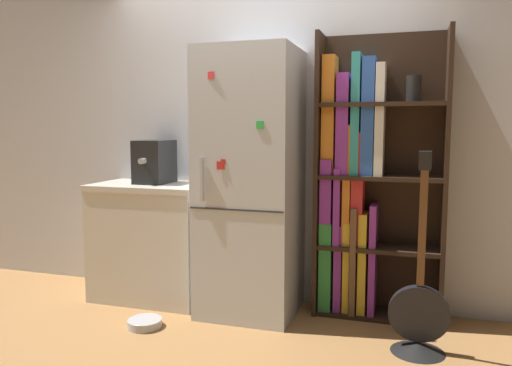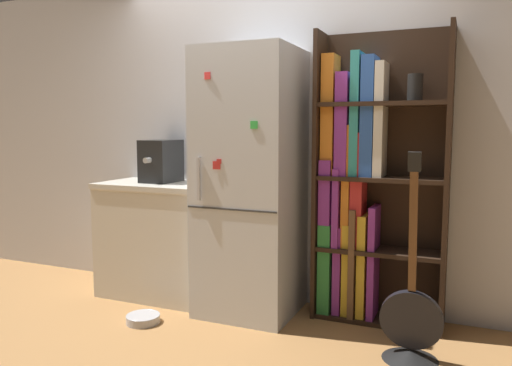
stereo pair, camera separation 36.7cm
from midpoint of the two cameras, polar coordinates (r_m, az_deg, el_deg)
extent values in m
plane|color=#A87542|center=(3.78, -4.08, -14.99)|extent=(16.00, 16.00, 0.00)
cube|color=silver|center=(3.97, -1.70, 5.27)|extent=(8.00, 0.05, 2.60)
cube|color=silver|center=(3.66, -3.49, -0.04)|extent=(0.68, 0.65, 1.94)
cube|color=#333333|center=(3.38, -5.48, -3.10)|extent=(0.67, 0.01, 0.01)
cube|color=#B2B2B7|center=(3.44, -9.28, 0.38)|extent=(0.02, 0.02, 0.30)
cube|color=green|center=(3.26, -2.79, 6.64)|extent=(0.05, 0.01, 0.05)
cube|color=red|center=(3.37, -6.90, 2.42)|extent=(0.03, 0.01, 0.03)
cube|color=red|center=(3.38, -7.18, 1.98)|extent=(0.05, 0.01, 0.05)
cube|color=red|center=(3.41, -8.32, 12.11)|extent=(0.05, 0.01, 0.05)
cube|color=black|center=(3.68, 4.41, 0.83)|extent=(0.03, 0.31, 2.04)
cube|color=black|center=(3.58, 18.09, 0.39)|extent=(0.03, 0.31, 2.04)
cube|color=black|center=(3.74, 11.40, 0.82)|extent=(0.90, 0.03, 2.04)
cube|color=black|center=(3.83, 10.83, -14.53)|extent=(0.84, 0.28, 0.03)
cube|color=black|center=(3.69, 10.99, -7.31)|extent=(0.84, 0.28, 0.03)
cube|color=black|center=(3.60, 11.16, 0.62)|extent=(0.84, 0.28, 0.03)
cube|color=black|center=(3.59, 11.34, 8.76)|extent=(0.84, 0.28, 0.03)
cube|color=#338C3F|center=(3.78, 5.34, -9.32)|extent=(0.09, 0.23, 0.65)
cube|color=purple|center=(3.78, 6.73, -9.45)|extent=(0.06, 0.23, 0.64)
cube|color=gold|center=(3.76, 7.66, -9.33)|extent=(0.05, 0.23, 0.66)
cube|color=brown|center=(3.72, 8.42, -8.60)|extent=(0.04, 0.27, 0.78)
cube|color=gold|center=(3.74, 9.39, -8.92)|extent=(0.06, 0.25, 0.73)
cube|color=purple|center=(3.71, 10.47, -8.53)|extent=(0.05, 0.24, 0.80)
cube|color=purple|center=(3.69, 5.40, -2.08)|extent=(0.08, 0.25, 0.62)
cube|color=purple|center=(3.68, 6.64, -2.57)|extent=(0.05, 0.27, 0.56)
cube|color=orange|center=(3.65, 7.65, -0.24)|extent=(0.05, 0.22, 0.87)
cube|color=red|center=(3.63, 8.80, -0.71)|extent=(0.08, 0.20, 0.81)
cube|color=orange|center=(3.65, 5.56, 7.67)|extent=(0.09, 0.20, 0.85)
cube|color=purple|center=(3.61, 7.13, 6.63)|extent=(0.09, 0.22, 0.72)
cube|color=teal|center=(3.62, 8.57, 7.71)|extent=(0.06, 0.23, 0.85)
cube|color=#2D59B2|center=(3.60, 9.93, 7.43)|extent=(0.09, 0.24, 0.82)
cube|color=silver|center=(3.59, 11.18, 7.05)|extent=(0.06, 0.24, 0.78)
cylinder|color=black|center=(3.58, 14.78, 10.37)|extent=(0.10, 0.10, 0.18)
cube|color=beige|center=(4.16, -14.24, -6.74)|extent=(0.89, 0.56, 0.89)
cube|color=beige|center=(4.09, -14.42, -0.37)|extent=(0.91, 0.58, 0.04)
cube|color=black|center=(4.11, -14.04, 2.37)|extent=(0.24, 0.32, 0.34)
cylinder|color=#A5A39E|center=(3.95, -15.49, 2.42)|extent=(0.04, 0.06, 0.04)
cone|color=black|center=(3.32, 14.89, -17.75)|extent=(0.33, 0.33, 0.06)
cylinder|color=black|center=(3.24, 15.00, -14.30)|extent=(0.37, 0.09, 0.37)
cube|color=brown|center=(3.02, 15.23, -5.18)|extent=(0.04, 0.12, 0.71)
cube|color=black|center=(2.91, 15.41, 2.46)|extent=(0.07, 0.04, 0.11)
cylinder|color=#B7B7BC|center=(3.70, -15.50, -15.24)|extent=(0.24, 0.24, 0.06)
torus|color=#B7B7BC|center=(3.69, -15.51, -14.90)|extent=(0.24, 0.24, 0.01)
camera|label=1|loc=(0.18, -92.86, -0.32)|focal=35.00mm
camera|label=2|loc=(0.18, 87.14, 0.32)|focal=35.00mm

